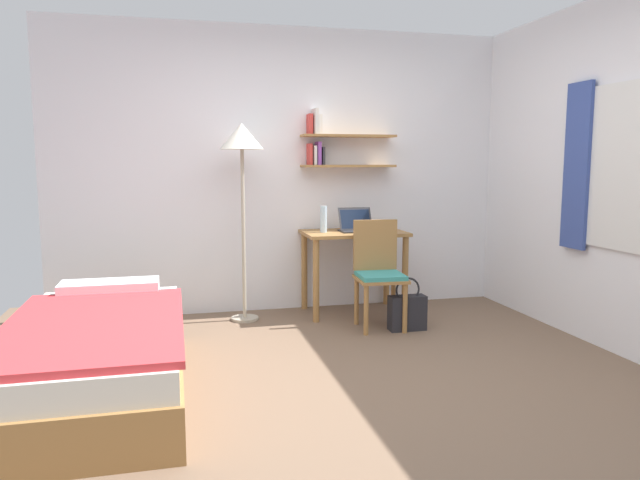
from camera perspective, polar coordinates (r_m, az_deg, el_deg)
The scene contains 11 objects.
ground_plane at distance 3.87m, azimuth 3.49°, elevation -13.52°, with size 5.28×5.28×0.00m, color brown.
wall_back at distance 5.57m, azimuth -2.54°, elevation 6.69°, with size 4.40×0.27×2.60m.
wall_right at distance 4.64m, azimuth 28.27°, elevation 5.59°, with size 0.10×4.40×2.60m.
bed at distance 3.85m, azimuth -20.46°, elevation -10.34°, with size 0.99×1.98×0.54m.
desk at distance 5.44m, azimuth 3.25°, elevation -0.77°, with size 0.92×0.57×0.76m.
desk_chair at distance 5.00m, azimuth 5.64°, elevation -2.89°, with size 0.42×0.42×0.90m.
standing_lamp at distance 5.15m, azimuth -7.50°, elevation 8.69°, with size 0.37×0.37×1.71m.
laptop at distance 5.43m, azimuth 3.51°, elevation 1.41°, with size 0.31×0.23×0.21m.
water_bottle at distance 5.33m, azimuth 0.34°, elevation 2.01°, with size 0.06×0.06×0.24m, color silver.
book_stack at distance 5.44m, azimuth 6.01°, elevation 1.10°, with size 0.17×0.24×0.05m.
handbag at distance 5.00m, azimuth 8.36°, elevation -6.80°, with size 0.31×0.13×0.44m.
Camera 1 is at (-1.08, -3.44, 1.39)m, focal length 33.37 mm.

